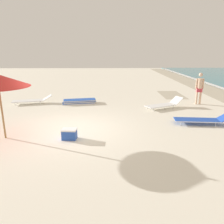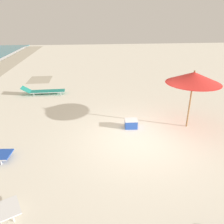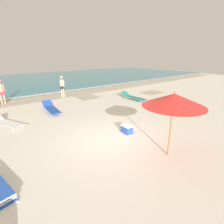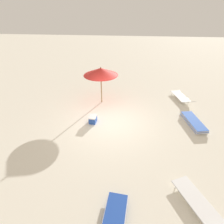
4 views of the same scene
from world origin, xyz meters
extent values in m
cube|color=silver|center=(0.00, 0.00, -0.08)|extent=(60.00, 60.00, 0.16)
cube|color=#B8AE96|center=(0.00, 9.30, 0.00)|extent=(57.00, 2.20, 0.00)
cube|color=#B8AE96|center=(3.18, 7.29, 0.00)|extent=(1.71, 1.74, 0.00)
cube|color=#B8AE96|center=(8.87, 5.13, 0.00)|extent=(2.03, 1.52, 0.00)
cube|color=teal|center=(0.00, 20.24, 0.03)|extent=(60.00, 19.53, 0.06)
cube|color=white|center=(0.00, 10.52, 0.06)|extent=(56.00, 0.44, 0.01)
cylinder|color=#9E7547|center=(0.83, -2.08, 1.00)|extent=(0.06, 0.06, 2.01)
cone|color=red|center=(0.83, -2.08, 2.01)|extent=(2.03, 2.03, 0.42)
cylinder|color=#A4221E|center=(0.83, -2.08, 1.81)|extent=(1.97, 1.97, 0.01)
sphere|color=#9E7547|center=(0.83, -2.08, 2.25)|extent=(0.07, 0.07, 0.07)
cube|color=#1E8475|center=(5.58, 4.08, 0.17)|extent=(0.63, 1.89, 0.03)
cylinder|color=silver|center=(5.28, 4.08, 0.17)|extent=(0.06, 1.88, 0.03)
cylinder|color=silver|center=(5.88, 4.08, 0.17)|extent=(0.06, 1.88, 0.03)
cube|color=#1E8475|center=(5.57, 5.26, 0.32)|extent=(0.58, 0.49, 0.32)
cylinder|color=silver|center=(5.34, 3.34, 0.08)|extent=(0.03, 0.03, 0.16)
cylinder|color=silver|center=(5.85, 3.35, 0.08)|extent=(0.03, 0.03, 0.16)
cylinder|color=silver|center=(5.32, 4.81, 0.08)|extent=(0.03, 0.03, 0.16)
cylinder|color=silver|center=(5.83, 4.82, 0.08)|extent=(0.03, 0.03, 0.16)
cube|color=blue|center=(-0.60, 5.17, 0.17)|extent=(0.76, 1.83, 0.03)
cylinder|color=silver|center=(-0.90, 5.19, 0.17)|extent=(0.20, 1.78, 0.03)
cylinder|color=silver|center=(-0.30, 5.14, 0.17)|extent=(0.20, 1.78, 0.03)
cube|color=blue|center=(-0.49, 6.28, 0.33)|extent=(0.62, 0.53, 0.33)
cylinder|color=silver|center=(-0.92, 4.50, 0.08)|extent=(0.03, 0.03, 0.16)
cylinder|color=silver|center=(-0.41, 4.45, 0.08)|extent=(0.03, 0.03, 0.16)
cylinder|color=silver|center=(-0.79, 5.88, 0.08)|extent=(0.03, 0.03, 0.16)
cylinder|color=silver|center=(-0.28, 5.83, 0.08)|extent=(0.03, 0.03, 0.16)
cube|color=white|center=(-3.08, 4.24, 0.17)|extent=(1.26, 1.76, 0.03)
cylinder|color=silver|center=(-3.35, 4.11, 0.17)|extent=(0.75, 1.51, 0.03)
cylinder|color=silver|center=(-2.81, 4.37, 0.17)|extent=(0.75, 1.51, 0.03)
cylinder|color=silver|center=(-3.03, 3.54, 0.08)|extent=(0.03, 0.03, 0.16)
cylinder|color=silver|center=(-2.57, 3.76, 0.08)|extent=(0.03, 0.03, 0.16)
cylinder|color=silver|center=(-3.13, 4.93, 0.08)|extent=(0.03, 0.03, 0.16)
cylinder|color=beige|center=(1.58, 8.68, 0.45)|extent=(0.11, 0.11, 0.90)
cylinder|color=beige|center=(1.66, 8.50, 0.45)|extent=(0.11, 0.11, 0.90)
cube|color=black|center=(1.62, 8.59, 0.82)|extent=(0.28, 0.35, 0.24)
cylinder|color=beige|center=(1.62, 8.59, 1.18)|extent=(0.27, 0.27, 0.55)
cylinder|color=beige|center=(1.55, 8.76, 1.17)|extent=(0.08, 0.08, 0.55)
cylinder|color=beige|center=(1.69, 8.42, 1.17)|extent=(0.08, 0.08, 0.55)
sphere|color=beige|center=(1.62, 8.59, 1.66)|extent=(0.21, 0.21, 0.21)
cylinder|color=tan|center=(-2.52, 9.21, 0.45)|extent=(0.11, 0.11, 0.90)
cylinder|color=tan|center=(-2.71, 9.17, 0.45)|extent=(0.11, 0.11, 0.90)
cube|color=#D13D4C|center=(-2.62, 9.19, 0.82)|extent=(0.33, 0.24, 0.24)
cylinder|color=tan|center=(-2.62, 9.19, 1.18)|extent=(0.27, 0.27, 0.55)
cylinder|color=tan|center=(-2.43, 9.23, 1.17)|extent=(0.08, 0.08, 0.55)
cube|color=blue|center=(0.95, 0.17, 0.16)|extent=(0.37, 0.50, 0.32)
cube|color=white|center=(0.95, 0.17, 0.35)|extent=(0.39, 0.52, 0.05)
camera|label=1|loc=(7.97, 1.56, 2.96)|focal=35.00mm
camera|label=2|loc=(-6.64, 1.83, 4.06)|focal=35.00mm
camera|label=3|loc=(-4.12, -5.07, 3.40)|focal=28.00mm
camera|label=4|loc=(-0.81, 7.65, 5.32)|focal=28.00mm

